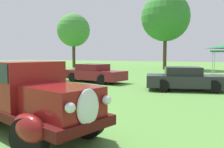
{
  "coord_description": "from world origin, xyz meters",
  "views": [
    {
      "loc": [
        4.34,
        -3.76,
        1.86
      ],
      "look_at": [
        0.75,
        3.57,
        1.19
      ],
      "focal_mm": 37.74,
      "sensor_mm": 36.0,
      "label": 1
    }
  ],
  "objects_px": {
    "feature_pickup_truck": "(27,97)",
    "show_car_teal": "(36,71)",
    "show_car_burgundy": "(94,73)",
    "show_car_charcoal": "(185,79)"
  },
  "relations": [
    {
      "from": "feature_pickup_truck",
      "to": "show_car_burgundy",
      "type": "bearing_deg",
      "value": 111.72
    },
    {
      "from": "feature_pickup_truck",
      "to": "show_car_burgundy",
      "type": "height_order",
      "value": "feature_pickup_truck"
    },
    {
      "from": "feature_pickup_truck",
      "to": "show_car_teal",
      "type": "distance_m",
      "value": 13.02
    },
    {
      "from": "feature_pickup_truck",
      "to": "show_car_teal",
      "type": "relative_size",
      "value": 1.01
    },
    {
      "from": "show_car_teal",
      "to": "show_car_burgundy",
      "type": "xyz_separation_m",
      "value": [
        5.06,
        0.17,
        -0.0
      ]
    },
    {
      "from": "show_car_burgundy",
      "to": "show_car_charcoal",
      "type": "bearing_deg",
      "value": -10.58
    },
    {
      "from": "show_car_burgundy",
      "to": "show_car_teal",
      "type": "bearing_deg",
      "value": -178.07
    },
    {
      "from": "show_car_burgundy",
      "to": "feature_pickup_truck",
      "type": "bearing_deg",
      "value": -68.28
    },
    {
      "from": "show_car_teal",
      "to": "show_car_burgundy",
      "type": "relative_size",
      "value": 1.0
    },
    {
      "from": "show_car_teal",
      "to": "show_car_burgundy",
      "type": "distance_m",
      "value": 5.07
    }
  ]
}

